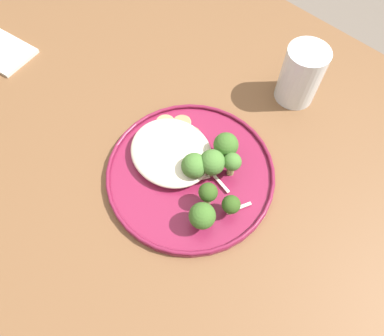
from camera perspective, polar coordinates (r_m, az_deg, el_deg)
name	(u,v)px	position (r m, az deg, el deg)	size (l,w,h in m)	color
ground	(190,267)	(1.31, -0.33, -16.09)	(6.00, 6.00, 0.00)	#665B51
wooden_dining_table	(188,192)	(0.68, -0.61, -3.95)	(1.40, 1.00, 0.74)	brown
dinner_plate	(192,171)	(0.60, 0.00, -0.53)	(0.29, 0.29, 0.02)	maroon
noodle_bed	(170,153)	(0.60, -3.64, 2.56)	(0.15, 0.13, 0.03)	beige
seared_scallop_tilted_round	(165,124)	(0.64, -4.42, 7.31)	(0.03, 0.03, 0.01)	#E5C689
seared_scallop_rear_pale	(158,160)	(0.59, -5.66, 1.35)	(0.03, 0.03, 0.02)	#DBB77A
seared_scallop_large_seared	(172,152)	(0.60, -3.29, 2.64)	(0.03, 0.03, 0.02)	#E5C689
seared_scallop_tiny_bay	(182,124)	(0.63, -1.66, 7.32)	(0.03, 0.03, 0.01)	#DBB77A
seared_scallop_center_golden	(187,153)	(0.60, -0.90, 2.43)	(0.03, 0.03, 0.01)	beige
seared_scallop_right_edge	(192,135)	(0.62, 0.05, 5.52)	(0.03, 0.03, 0.02)	#DBB77A
broccoli_floret_split_head	(212,163)	(0.56, 3.34, 0.88)	(0.04, 0.04, 0.06)	#89A356
broccoli_floret_rear_charred	(208,193)	(0.54, 2.67, -4.14)	(0.03, 0.03, 0.05)	#89A356
broccoli_floret_center_pile	(231,205)	(0.54, 6.47, -6.08)	(0.03, 0.03, 0.04)	#89A356
broccoli_floret_near_rim	(195,165)	(0.56, 0.54, 0.48)	(0.04, 0.04, 0.06)	#89A356
broccoli_floret_front_edge	(202,216)	(0.53, 1.70, -7.92)	(0.04, 0.04, 0.06)	#7A994C
broccoli_floret_right_tilted	(232,163)	(0.57, 6.65, 0.87)	(0.03, 0.03, 0.05)	#89A356
broccoli_floret_small_sprig	(226,145)	(0.58, 5.62, 3.75)	(0.04, 0.04, 0.06)	#7A994C
onion_sliver_pale_crescent	(199,180)	(0.58, 1.08, -1.92)	(0.04, 0.01, 0.00)	silver
onion_sliver_long_sliver	(239,208)	(0.57, 7.75, -6.54)	(0.04, 0.01, 0.00)	silver
onion_sliver_short_strip	(220,183)	(0.58, 4.70, -2.43)	(0.04, 0.01, 0.00)	silver
water_glass	(300,78)	(0.70, 17.40, 14.02)	(0.08, 0.08, 0.11)	silver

